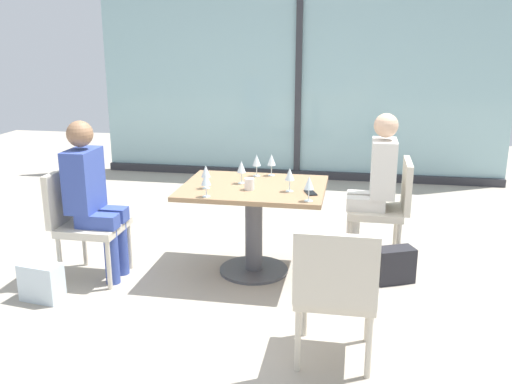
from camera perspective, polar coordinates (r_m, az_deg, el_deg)
The scene contains 19 objects.
ground_plane at distance 4.68m, azimuth -0.22°, elevation -8.01°, with size 12.00×12.00×0.00m, color #A89E8E.
window_wall_backdrop at distance 7.48m, azimuth 4.33°, elevation 10.56°, with size 5.33×0.10×2.70m.
dining_table_main at distance 4.50m, azimuth -0.23°, elevation -1.82°, with size 1.12×0.87×0.73m.
chair_far_right at distance 4.91m, azimuth 13.13°, elevation -1.11°, with size 0.50×0.46×0.87m.
chair_side_end at distance 4.63m, azimuth -17.28°, elevation -2.44°, with size 0.50×0.46×0.87m.
chair_front_right at distance 3.28m, azimuth 8.08°, elevation -9.52°, with size 0.46×0.50×0.87m.
person_far_right at distance 4.85m, azimuth 12.00°, elevation 1.25°, with size 0.39×0.34×1.26m.
person_side_end at distance 4.53m, azimuth -16.26°, elevation -0.09°, with size 0.39×0.34×1.26m.
wine_glass_0 at distance 4.48m, azimuth -1.49°, elevation 2.51°, with size 0.07×0.07×0.18m.
wine_glass_1 at distance 4.35m, azimuth -5.10°, elevation 2.05°, with size 0.07×0.07×0.18m.
wine_glass_2 at distance 4.73m, azimuth 1.59°, elevation 3.23°, with size 0.07×0.07×0.18m.
wine_glass_3 at distance 4.01m, azimuth 5.39°, elevation 0.87°, with size 0.07×0.07×0.18m.
wine_glass_4 at distance 4.12m, azimuth -5.09°, elevation 1.27°, with size 0.07×0.07×0.18m.
wine_glass_5 at distance 4.71m, azimuth 0.06°, elevation 3.18°, with size 0.07×0.07×0.18m.
wine_glass_6 at distance 4.25m, azimuth 3.43°, elevation 1.77°, with size 0.07×0.07×0.18m.
coffee_cup at distance 4.31m, azimuth -0.68°, elevation 0.82°, with size 0.08×0.08×0.09m, color white.
cell_phone_on_table at distance 4.25m, azimuth 5.54°, elevation -0.08°, with size 0.07×0.14×0.01m, color black.
handbag_0 at distance 4.58m, azimuth 13.83°, elevation -7.17°, with size 0.30×0.16×0.28m, color #232328.
handbag_1 at distance 4.44m, azimuth -20.89°, elevation -8.51°, with size 0.30×0.16×0.28m, color silver.
Camera 1 is at (0.79, -4.21, 1.89)m, focal length 39.51 mm.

